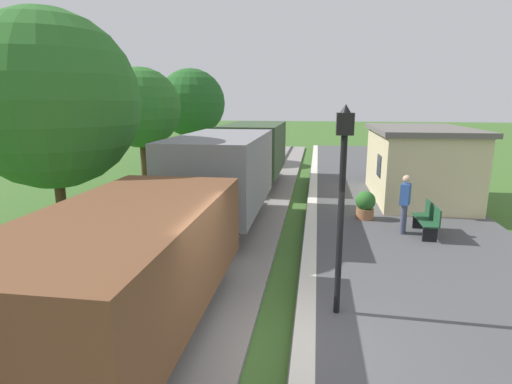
# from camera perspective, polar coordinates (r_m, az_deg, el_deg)

# --- Properties ---
(ground_plane) EXTENTS (160.00, 160.00, 0.00)m
(ground_plane) POSITION_cam_1_polar(r_m,az_deg,el_deg) (7.10, 3.20, -21.66)
(ground_plane) COLOR #3D6628
(platform_slab) EXTENTS (6.00, 60.00, 0.25)m
(platform_slab) POSITION_cam_1_polar(r_m,az_deg,el_deg) (7.52, 30.07, -20.26)
(platform_slab) COLOR #4C4C4F
(platform_slab) RESTS_ON ground
(platform_edge_stripe) EXTENTS (0.36, 60.00, 0.01)m
(platform_edge_stripe) POSITION_cam_1_polar(r_m,az_deg,el_deg) (6.95, 6.73, -20.10)
(platform_edge_stripe) COLOR silver
(platform_edge_stripe) RESTS_ON platform_slab
(track_ballast) EXTENTS (3.80, 60.00, 0.12)m
(track_ballast) POSITION_cam_1_polar(r_m,az_deg,el_deg) (7.62, -16.15, -19.03)
(track_ballast) COLOR gray
(track_ballast) RESTS_ON ground
(rail_near) EXTENTS (0.07, 60.00, 0.14)m
(rail_near) POSITION_cam_1_polar(r_m,az_deg,el_deg) (7.31, -10.78, -19.02)
(rail_near) COLOR slate
(rail_near) RESTS_ON track_ballast
(rail_far) EXTENTS (0.07, 60.00, 0.14)m
(rail_far) POSITION_cam_1_polar(r_m,az_deg,el_deg) (7.86, -21.22, -17.29)
(rail_far) COLOR slate
(rail_far) RESTS_ON track_ballast
(freight_train) EXTENTS (2.50, 19.40, 2.72)m
(freight_train) POSITION_cam_1_polar(r_m,az_deg,el_deg) (13.33, -4.23, 2.17)
(freight_train) COLOR brown
(freight_train) RESTS_ON rail_near
(station_hut) EXTENTS (3.50, 5.80, 2.78)m
(station_hut) POSITION_cam_1_polar(r_m,az_deg,el_deg) (17.07, 21.65, 3.78)
(station_hut) COLOR beige
(station_hut) RESTS_ON platform_slab
(bench_near_hut) EXTENTS (0.42, 1.50, 0.91)m
(bench_near_hut) POSITION_cam_1_polar(r_m,az_deg,el_deg) (12.61, 22.85, -3.49)
(bench_near_hut) COLOR #1E4C2D
(bench_near_hut) RESTS_ON platform_slab
(bench_down_platform) EXTENTS (0.42, 1.50, 0.91)m
(bench_down_platform) POSITION_cam_1_polar(r_m,az_deg,el_deg) (21.58, 16.91, 3.28)
(bench_down_platform) COLOR #1E4C2D
(bench_down_platform) RESTS_ON platform_slab
(person_waiting) EXTENTS (0.36, 0.44, 1.71)m
(person_waiting) POSITION_cam_1_polar(r_m,az_deg,el_deg) (12.42, 20.06, -1.30)
(person_waiting) COLOR #474C66
(person_waiting) RESTS_ON platform_slab
(potted_planter) EXTENTS (0.64, 0.64, 0.92)m
(potted_planter) POSITION_cam_1_polar(r_m,az_deg,el_deg) (13.70, 15.01, -1.70)
(potted_planter) COLOR #9E6642
(potted_planter) RESTS_ON platform_slab
(lamp_post_near) EXTENTS (0.28, 0.28, 3.70)m
(lamp_post_near) POSITION_cam_1_polar(r_m,az_deg,el_deg) (7.02, 12.02, 2.52)
(lamp_post_near) COLOR black
(lamp_post_near) RESTS_ON platform_slab
(tree_trackside_mid) EXTENTS (4.68, 4.68, 6.35)m
(tree_trackside_mid) POSITION_cam_1_polar(r_m,az_deg,el_deg) (12.34, -26.77, 11.30)
(tree_trackside_mid) COLOR #4C3823
(tree_trackside_mid) RESTS_ON ground
(tree_trackside_far) EXTENTS (3.52, 3.52, 5.48)m
(tree_trackside_far) POSITION_cam_1_polar(r_m,az_deg,el_deg) (19.12, -15.79, 11.21)
(tree_trackside_far) COLOR #4C3823
(tree_trackside_far) RESTS_ON ground
(tree_field_left) EXTENTS (4.29, 4.29, 6.04)m
(tree_field_left) POSITION_cam_1_polar(r_m,az_deg,el_deg) (26.95, -9.03, 12.17)
(tree_field_left) COLOR #4C3823
(tree_field_left) RESTS_ON ground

